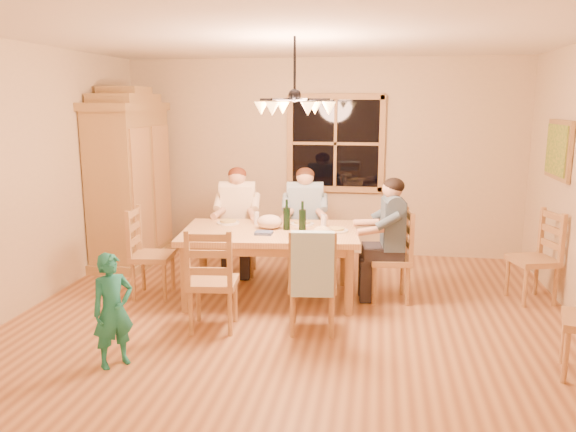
% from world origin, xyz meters
% --- Properties ---
extents(floor, '(5.50, 5.50, 0.00)m').
position_xyz_m(floor, '(0.00, 0.00, 0.00)').
color(floor, '#915A34').
rests_on(floor, ground).
extents(ceiling, '(5.50, 5.00, 0.02)m').
position_xyz_m(ceiling, '(0.00, 0.00, 2.70)').
color(ceiling, white).
rests_on(ceiling, wall_back).
extents(wall_back, '(5.50, 0.02, 2.70)m').
position_xyz_m(wall_back, '(0.00, 2.50, 1.35)').
color(wall_back, beige).
rests_on(wall_back, floor).
extents(wall_left, '(0.02, 5.00, 2.70)m').
position_xyz_m(wall_left, '(-2.75, 0.00, 1.35)').
color(wall_left, beige).
rests_on(wall_left, floor).
extents(window, '(1.30, 0.06, 1.30)m').
position_xyz_m(window, '(0.20, 2.47, 1.55)').
color(window, black).
rests_on(window, wall_back).
extents(painting, '(0.06, 0.78, 0.64)m').
position_xyz_m(painting, '(2.71, 1.20, 1.60)').
color(painting, olive).
rests_on(painting, wall_right).
extents(chandelier, '(0.77, 0.68, 0.71)m').
position_xyz_m(chandelier, '(-0.00, 0.00, 2.08)').
color(chandelier, black).
rests_on(chandelier, ceiling).
extents(armoire, '(0.66, 1.40, 2.30)m').
position_xyz_m(armoire, '(-2.42, 1.60, 1.06)').
color(armoire, olive).
rests_on(armoire, floor).
extents(dining_table, '(1.97, 1.34, 0.76)m').
position_xyz_m(dining_table, '(-0.34, 0.48, 0.66)').
color(dining_table, '#B77D51').
rests_on(dining_table, floor).
extents(chair_far_left, '(0.48, 0.47, 0.99)m').
position_xyz_m(chair_far_left, '(-0.90, 1.30, 0.30)').
color(chair_far_left, '#AD794C').
rests_on(chair_far_left, floor).
extents(chair_far_right, '(0.48, 0.47, 0.99)m').
position_xyz_m(chair_far_right, '(-0.08, 1.39, 0.30)').
color(chair_far_right, '#AD794C').
rests_on(chair_far_right, floor).
extents(chair_near_left, '(0.48, 0.47, 0.99)m').
position_xyz_m(chair_near_left, '(-0.70, -0.45, 0.30)').
color(chair_near_left, '#AD794C').
rests_on(chair_near_left, floor).
extents(chair_near_right, '(0.48, 0.47, 0.99)m').
position_xyz_m(chair_near_right, '(0.22, -0.34, 0.30)').
color(chair_near_right, '#AD794C').
rests_on(chair_near_right, floor).
extents(chair_end_left, '(0.47, 0.48, 0.99)m').
position_xyz_m(chair_end_left, '(-1.62, 0.33, 0.30)').
color(chair_end_left, '#AD794C').
rests_on(chair_end_left, floor).
extents(chair_end_right, '(0.47, 0.48, 0.99)m').
position_xyz_m(chair_end_right, '(0.94, 0.62, 0.30)').
color(chair_end_right, '#AD794C').
rests_on(chair_end_right, floor).
extents(adult_woman, '(0.42, 0.46, 0.87)m').
position_xyz_m(adult_woman, '(-0.90, 1.30, 0.84)').
color(adult_woman, beige).
rests_on(adult_woman, floor).
extents(adult_plaid_man, '(0.42, 0.46, 0.87)m').
position_xyz_m(adult_plaid_man, '(-0.08, 1.39, 0.84)').
color(adult_plaid_man, teal).
rests_on(adult_plaid_man, floor).
extents(adult_slate_man, '(0.46, 0.42, 0.87)m').
position_xyz_m(adult_slate_man, '(0.94, 0.62, 0.84)').
color(adult_slate_man, '#405466').
rests_on(adult_slate_man, floor).
extents(towel, '(0.39, 0.14, 0.58)m').
position_xyz_m(towel, '(0.24, -0.53, 0.70)').
color(towel, '#9DC9D4').
rests_on(towel, chair_near_right).
extents(wine_bottle_a, '(0.08, 0.08, 0.33)m').
position_xyz_m(wine_bottle_a, '(-0.16, 0.52, 0.93)').
color(wine_bottle_a, black).
rests_on(wine_bottle_a, dining_table).
extents(wine_bottle_b, '(0.08, 0.08, 0.33)m').
position_xyz_m(wine_bottle_b, '(0.02, 0.45, 0.93)').
color(wine_bottle_b, black).
rests_on(wine_bottle_b, dining_table).
extents(plate_woman, '(0.26, 0.26, 0.02)m').
position_xyz_m(plate_woman, '(-0.87, 0.73, 0.77)').
color(plate_woman, white).
rests_on(plate_woman, dining_table).
extents(plate_plaid, '(0.26, 0.26, 0.02)m').
position_xyz_m(plate_plaid, '(-0.03, 0.80, 0.77)').
color(plate_plaid, white).
rests_on(plate_plaid, dining_table).
extents(plate_slate, '(0.26, 0.26, 0.02)m').
position_xyz_m(plate_slate, '(0.37, 0.53, 0.77)').
color(plate_slate, white).
rests_on(plate_slate, dining_table).
extents(wine_glass_a, '(0.06, 0.06, 0.14)m').
position_xyz_m(wine_glass_a, '(-0.54, 0.75, 0.83)').
color(wine_glass_a, silver).
rests_on(wine_glass_a, dining_table).
extents(wine_glass_b, '(0.06, 0.06, 0.14)m').
position_xyz_m(wine_glass_b, '(0.22, 0.72, 0.83)').
color(wine_glass_b, silver).
rests_on(wine_glass_b, dining_table).
extents(cap, '(0.20, 0.20, 0.11)m').
position_xyz_m(cap, '(0.25, 0.27, 0.82)').
color(cap, tan).
rests_on(cap, dining_table).
extents(napkin, '(0.19, 0.16, 0.03)m').
position_xyz_m(napkin, '(-0.36, 0.27, 0.78)').
color(napkin, '#43527B').
rests_on(napkin, dining_table).
extents(cloth_bundle, '(0.28, 0.22, 0.15)m').
position_xyz_m(cloth_bundle, '(-0.35, 0.54, 0.84)').
color(cloth_bundle, '#C8AD91').
rests_on(cloth_bundle, dining_table).
extents(child, '(0.40, 0.41, 0.94)m').
position_xyz_m(child, '(-1.28, -1.30, 0.47)').
color(child, '#1B7C70').
rests_on(child, floor).
extents(chair_spare_back, '(0.53, 0.54, 0.99)m').
position_xyz_m(chair_spare_back, '(2.45, 0.83, 0.30)').
color(chair_spare_back, '#AD794C').
rests_on(chair_spare_back, floor).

